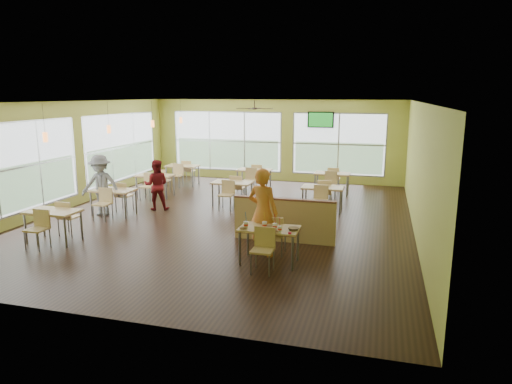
% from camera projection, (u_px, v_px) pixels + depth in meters
% --- Properties ---
extents(room, '(12.00, 12.04, 3.20)m').
position_uv_depth(room, '(225.00, 162.00, 12.40)').
color(room, black).
rests_on(room, ground).
extents(window_bays, '(9.24, 10.24, 2.38)m').
position_uv_depth(window_bays, '(183.00, 150.00, 16.02)').
color(window_bays, white).
rests_on(window_bays, room).
extents(main_table, '(1.22, 1.52, 0.87)m').
position_uv_depth(main_table, '(269.00, 233.00, 9.26)').
color(main_table, tan).
rests_on(main_table, floor).
extents(half_wall_divider, '(2.40, 0.14, 1.04)m').
position_uv_depth(half_wall_divider, '(284.00, 220.00, 10.65)').
color(half_wall_divider, tan).
rests_on(half_wall_divider, floor).
extents(dining_tables, '(6.92, 8.72, 0.87)m').
position_uv_depth(dining_tables, '(212.00, 183.00, 14.49)').
color(dining_tables, tan).
rests_on(dining_tables, floor).
extents(pendant_lights, '(0.11, 7.31, 0.86)m').
position_uv_depth(pendant_lights, '(131.00, 126.00, 13.70)').
color(pendant_lights, '#2D2119').
rests_on(pendant_lights, ceiling).
extents(ceiling_fan, '(1.25, 1.25, 0.29)m').
position_uv_depth(ceiling_fan, '(254.00, 108.00, 14.95)').
color(ceiling_fan, '#2D2119').
rests_on(ceiling_fan, ceiling).
extents(tv_backwall, '(1.00, 0.07, 0.60)m').
position_uv_depth(tv_backwall, '(321.00, 120.00, 17.31)').
color(tv_backwall, black).
rests_on(tv_backwall, wall_back).
extents(man_plaid, '(0.79, 0.62, 1.90)m').
position_uv_depth(man_plaid, '(263.00, 212.00, 9.65)').
color(man_plaid, '#D34C17').
rests_on(man_plaid, floor).
extents(patron_maroon, '(0.88, 0.78, 1.51)m').
position_uv_depth(patron_maroon, '(156.00, 185.00, 13.57)').
color(patron_maroon, maroon).
rests_on(patron_maroon, floor).
extents(patron_grey, '(1.21, 0.81, 1.74)m').
position_uv_depth(patron_grey, '(101.00, 185.00, 12.94)').
color(patron_grey, slate).
rests_on(patron_grey, floor).
extents(cup_blue, '(0.10, 0.10, 0.37)m').
position_uv_depth(cup_blue, '(246.00, 225.00, 9.19)').
color(cup_blue, white).
rests_on(cup_blue, main_table).
extents(cup_yellow, '(0.10, 0.10, 0.36)m').
position_uv_depth(cup_yellow, '(265.00, 225.00, 9.17)').
color(cup_yellow, white).
rests_on(cup_yellow, main_table).
extents(cup_red_near, '(0.10, 0.10, 0.35)m').
position_uv_depth(cup_red_near, '(275.00, 226.00, 9.08)').
color(cup_red_near, white).
rests_on(cup_red_near, main_table).
extents(cup_red_far, '(0.09, 0.09, 0.32)m').
position_uv_depth(cup_red_far, '(280.00, 229.00, 8.93)').
color(cup_red_far, white).
rests_on(cup_red_far, main_table).
extents(food_basket, '(0.21, 0.21, 0.05)m').
position_uv_depth(food_basket, '(293.00, 229.00, 9.06)').
color(food_basket, black).
rests_on(food_basket, main_table).
extents(ketchup_cup, '(0.07, 0.07, 0.03)m').
position_uv_depth(ketchup_cup, '(290.00, 233.00, 8.82)').
color(ketchup_cup, '#B30017').
rests_on(ketchup_cup, main_table).
extents(wrapper_left, '(0.16, 0.14, 0.04)m').
position_uv_depth(wrapper_left, '(243.00, 228.00, 9.15)').
color(wrapper_left, '#997C4A').
rests_on(wrapper_left, main_table).
extents(wrapper_mid, '(0.23, 0.22, 0.05)m').
position_uv_depth(wrapper_mid, '(269.00, 226.00, 9.26)').
color(wrapper_mid, '#997C4A').
rests_on(wrapper_mid, main_table).
extents(wrapper_right, '(0.15, 0.14, 0.03)m').
position_uv_depth(wrapper_right, '(277.00, 231.00, 8.96)').
color(wrapper_right, '#997C4A').
rests_on(wrapper_right, main_table).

